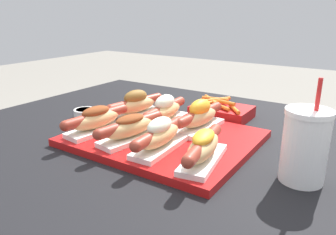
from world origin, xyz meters
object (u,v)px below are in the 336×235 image
(fries_basket, at_px, (221,111))
(hot_dog_6, at_px, (200,116))
(hot_dog_4, at_px, (136,105))
(sauce_bowl, at_px, (85,113))
(drink_cup, at_px, (305,146))
(hot_dog_3, at_px, (203,147))
(hot_dog_5, at_px, (165,110))
(hot_dog_0, at_px, (96,120))
(hot_dog_2, at_px, (160,135))
(serving_tray, at_px, (164,138))
(hot_dog_1, at_px, (130,128))

(fries_basket, bearing_deg, hot_dog_6, -84.10)
(hot_dog_4, distance_m, sauce_bowl, 0.17)
(drink_cup, bearing_deg, hot_dog_6, 159.55)
(hot_dog_3, height_order, hot_dog_6, hot_dog_6)
(hot_dog_3, height_order, hot_dog_5, hot_dog_5)
(hot_dog_0, relative_size, hot_dog_2, 1.00)
(drink_cup, bearing_deg, fries_basket, 136.53)
(hot_dog_3, bearing_deg, serving_tray, 151.22)
(hot_dog_3, relative_size, drink_cup, 1.01)
(hot_dog_0, height_order, hot_dog_3, same)
(serving_tray, bearing_deg, hot_dog_2, -61.16)
(hot_dog_6, bearing_deg, hot_dog_3, -59.81)
(sauce_bowl, bearing_deg, drink_cup, -4.03)
(hot_dog_3, height_order, drink_cup, drink_cup)
(hot_dog_0, bearing_deg, hot_dog_1, 1.06)
(hot_dog_2, distance_m, sauce_bowl, 0.37)
(hot_dog_4, bearing_deg, serving_tray, -27.89)
(hot_dog_6, distance_m, drink_cup, 0.30)
(hot_dog_4, relative_size, fries_basket, 1.17)
(hot_dog_1, bearing_deg, hot_dog_4, 124.80)
(hot_dog_2, xyz_separation_m, fries_basket, (-0.01, 0.34, -0.03))
(serving_tray, distance_m, hot_dog_4, 0.18)
(hot_dog_3, xyz_separation_m, sauce_bowl, (-0.47, 0.11, -0.04))
(hot_dog_1, xyz_separation_m, hot_dog_4, (-0.11, 0.16, 0.00))
(hot_dog_3, bearing_deg, hot_dog_1, 177.25)
(hot_dog_1, height_order, fries_basket, hot_dog_1)
(hot_dog_1, distance_m, sauce_bowl, 0.29)
(hot_dog_1, relative_size, hot_dog_6, 0.99)
(hot_dog_2, height_order, hot_dog_3, hot_dog_2)
(hot_dog_2, relative_size, hot_dog_3, 1.01)
(hot_dog_3, distance_m, hot_dog_5, 0.26)
(hot_dog_3, relative_size, sauce_bowl, 3.07)
(hot_dog_4, height_order, fries_basket, hot_dog_4)
(hot_dog_4, distance_m, hot_dog_6, 0.21)
(hot_dog_5, xyz_separation_m, fries_basket, (0.09, 0.18, -0.03))
(sauce_bowl, bearing_deg, hot_dog_2, -16.80)
(hot_dog_5, bearing_deg, hot_dog_0, -123.89)
(hot_dog_0, height_order, sauce_bowl, hot_dog_0)
(hot_dog_0, xyz_separation_m, hot_dog_2, (0.20, -0.00, 0.00))
(hot_dog_3, distance_m, fries_basket, 0.37)
(hot_dog_2, relative_size, fries_basket, 1.19)
(hot_dog_1, distance_m, hot_dog_5, 0.16)
(serving_tray, distance_m, hot_dog_2, 0.10)
(hot_dog_0, distance_m, hot_dog_5, 0.19)
(hot_dog_5, bearing_deg, sauce_bowl, -168.63)
(serving_tray, distance_m, sauce_bowl, 0.31)
(hot_dog_3, height_order, fries_basket, hot_dog_3)
(hot_dog_1, bearing_deg, drink_cup, 8.44)
(hot_dog_6, bearing_deg, hot_dog_1, -122.20)
(fries_basket, bearing_deg, hot_dog_2, -88.90)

